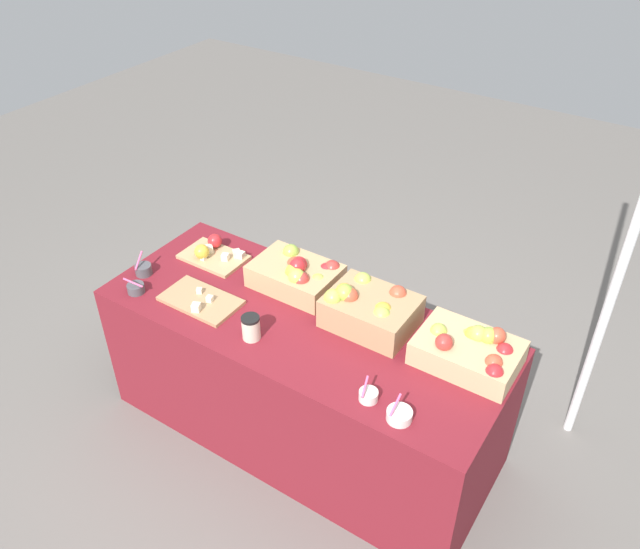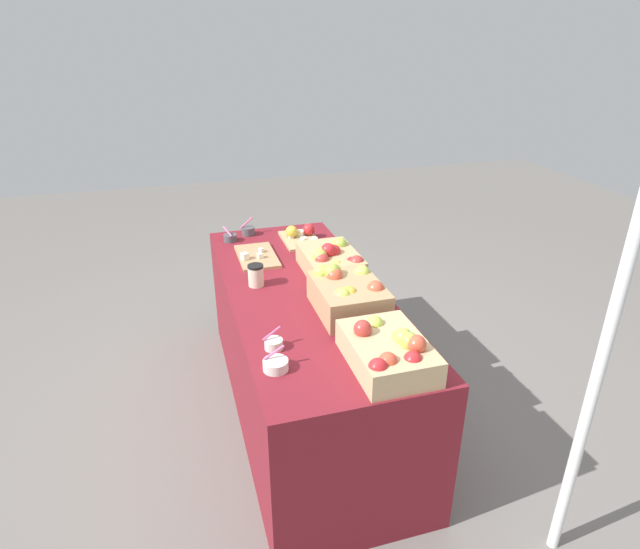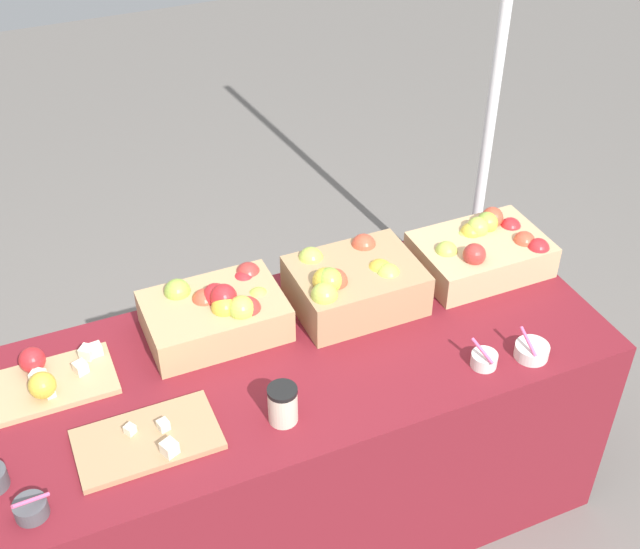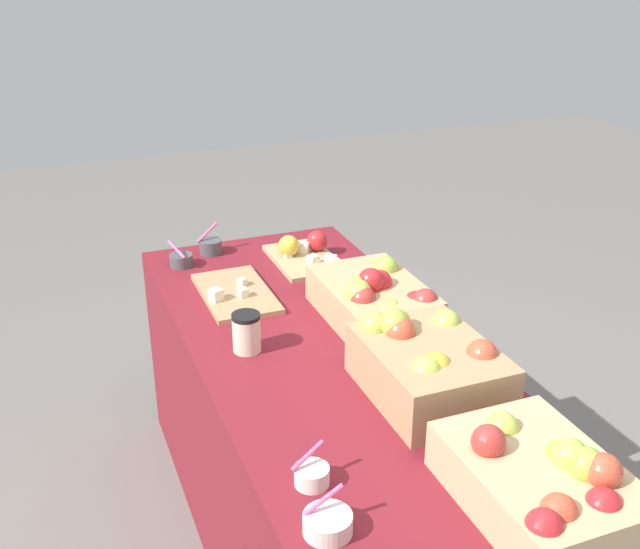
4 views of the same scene
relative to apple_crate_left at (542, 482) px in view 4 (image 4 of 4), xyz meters
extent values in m
cube|color=maroon|center=(-0.74, -0.14, -0.44)|extent=(1.90, 0.76, 0.74)
cube|color=tan|center=(-0.01, 0.00, -0.01)|extent=(0.42, 0.29, 0.11)
sphere|color=red|center=(0.13, 0.04, 0.03)|extent=(0.07, 0.07, 0.07)
sphere|color=#B2C64C|center=(-0.04, 0.06, 0.01)|extent=(0.07, 0.07, 0.07)
sphere|color=red|center=(0.14, -0.10, 0.03)|extent=(0.07, 0.07, 0.07)
sphere|color=#B2C64C|center=(0.01, 0.05, 0.06)|extent=(0.07, 0.07, 0.07)
sphere|color=#D14C33|center=(0.12, -0.06, 0.04)|extent=(0.07, 0.07, 0.07)
sphere|color=gold|center=(-0.01, 0.05, 0.04)|extent=(0.07, 0.07, 0.07)
sphere|color=#99B742|center=(0.05, 0.06, 0.06)|extent=(0.07, 0.07, 0.07)
sphere|color=#B2332D|center=(-0.09, -0.08, 0.06)|extent=(0.07, 0.07, 0.07)
sphere|color=#B2C64C|center=(-0.14, 0.00, 0.04)|extent=(0.07, 0.07, 0.07)
sphere|color=#D14C33|center=(0.08, 0.08, 0.06)|extent=(0.07, 0.07, 0.07)
cube|color=tan|center=(-0.46, 0.00, 0.00)|extent=(0.39, 0.30, 0.14)
sphere|color=#B2C64C|center=(-0.57, 0.10, 0.06)|extent=(0.08, 0.08, 0.08)
sphere|color=gold|center=(-0.58, -0.04, 0.09)|extent=(0.08, 0.08, 0.08)
sphere|color=#D14C33|center=(-0.55, -0.04, 0.08)|extent=(0.08, 0.08, 0.08)
sphere|color=gold|center=(-0.39, -0.03, 0.05)|extent=(0.08, 0.08, 0.08)
sphere|color=#B2C64C|center=(-0.61, -0.09, 0.08)|extent=(0.08, 0.08, 0.08)
sphere|color=#B2C64C|center=(-0.38, -0.06, 0.06)|extent=(0.08, 0.08, 0.08)
sphere|color=#99B742|center=(-0.57, -0.05, 0.09)|extent=(0.08, 0.08, 0.08)
sphere|color=#D14C33|center=(-0.39, 0.10, 0.07)|extent=(0.08, 0.08, 0.08)
cube|color=tan|center=(-0.91, 0.05, -0.01)|extent=(0.41, 0.28, 0.11)
sphere|color=gold|center=(-0.88, 0.00, 0.05)|extent=(0.08, 0.08, 0.08)
sphere|color=red|center=(-0.88, 0.02, 0.07)|extent=(0.08, 0.08, 0.08)
sphere|color=red|center=(-0.89, 0.06, 0.05)|extent=(0.08, 0.08, 0.08)
sphere|color=red|center=(-0.78, 0.13, 0.02)|extent=(0.08, 0.08, 0.08)
sphere|color=#B2332D|center=(-0.82, -0.03, 0.04)|extent=(0.08, 0.08, 0.08)
sphere|color=#D14C33|center=(-0.92, 0.07, 0.03)|extent=(0.08, 0.08, 0.08)
sphere|color=#B2C64C|center=(-0.84, -0.03, 0.06)|extent=(0.08, 0.08, 0.08)
sphere|color=#B2332D|center=(-0.76, 0.15, 0.03)|extent=(0.08, 0.08, 0.08)
sphere|color=#99B742|center=(-0.99, 0.13, 0.05)|extent=(0.08, 0.08, 0.08)
sphere|color=#B2C64C|center=(-0.77, 0.03, 0.02)|extent=(0.08, 0.08, 0.08)
cube|color=tan|center=(-1.20, -0.30, -0.06)|extent=(0.37, 0.21, 0.02)
cube|color=beige|center=(-1.24, -0.27, -0.04)|extent=(0.03, 0.03, 0.02)
cube|color=beige|center=(-1.16, -0.38, -0.03)|extent=(0.05, 0.05, 0.04)
cube|color=beige|center=(-1.15, -0.29, -0.04)|extent=(0.03, 0.03, 0.03)
cube|color=tan|center=(-1.39, 0.00, -0.06)|extent=(0.33, 0.21, 0.02)
cube|color=beige|center=(-1.28, 0.06, -0.03)|extent=(0.05, 0.05, 0.04)
sphere|color=gold|center=(-1.42, -0.04, -0.01)|extent=(0.08, 0.08, 0.08)
cube|color=beige|center=(-1.43, 0.02, -0.03)|extent=(0.05, 0.05, 0.04)
cube|color=beige|center=(-1.41, -0.05, -0.04)|extent=(0.03, 0.03, 0.02)
sphere|color=red|center=(-1.43, 0.07, -0.01)|extent=(0.07, 0.07, 0.07)
cube|color=beige|center=(-1.26, 0.07, -0.03)|extent=(0.04, 0.04, 0.03)
cube|color=beige|center=(-1.31, 0.01, -0.03)|extent=(0.04, 0.04, 0.03)
cylinder|color=silver|center=(-0.24, -0.41, -0.05)|extent=(0.08, 0.08, 0.04)
cylinder|color=#EA598C|center=(-0.26, -0.41, 0.00)|extent=(0.03, 0.09, 0.05)
cylinder|color=silver|center=(-0.10, -0.43, -0.05)|extent=(0.10, 0.10, 0.04)
cylinder|color=#EA598C|center=(-0.12, -0.43, 0.00)|extent=(0.01, 0.09, 0.06)
cylinder|color=#4C4C51|center=(-1.51, -0.41, -0.05)|extent=(0.08, 0.08, 0.04)
cylinder|color=#EA598C|center=(-1.50, -0.43, 0.00)|extent=(0.09, 0.05, 0.05)
cylinder|color=#4C4C51|center=(-1.59, -0.29, -0.04)|extent=(0.08, 0.08, 0.05)
cylinder|color=#EA598C|center=(-1.60, -0.29, 0.01)|extent=(0.04, 0.09, 0.06)
cylinder|color=beige|center=(-0.85, -0.37, -0.02)|extent=(0.08, 0.08, 0.10)
cylinder|color=black|center=(-0.85, -0.37, 0.04)|extent=(0.08, 0.08, 0.01)
camera|label=1|loc=(0.56, -1.98, 1.82)|focal=36.33mm
camera|label=2|loc=(1.58, -0.75, 1.13)|focal=29.69mm
camera|label=3|loc=(-1.37, -1.80, 1.59)|focal=46.39mm
camera|label=4|loc=(1.00, -0.88, 1.02)|focal=43.40mm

